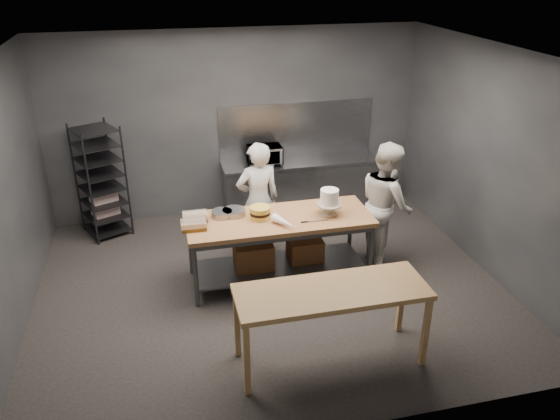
% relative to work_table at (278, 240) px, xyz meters
% --- Properties ---
extents(ground, '(6.00, 6.00, 0.00)m').
position_rel_work_table_xyz_m(ground, '(-0.15, -0.19, -0.57)').
color(ground, black).
rests_on(ground, ground).
extents(back_wall, '(6.00, 0.04, 3.00)m').
position_rel_work_table_xyz_m(back_wall, '(-0.15, 2.31, 0.93)').
color(back_wall, '#4C4F54').
rests_on(back_wall, ground).
extents(work_table, '(2.40, 0.90, 0.92)m').
position_rel_work_table_xyz_m(work_table, '(0.00, 0.00, 0.00)').
color(work_table, brown).
rests_on(work_table, ground).
extents(near_counter, '(2.00, 0.70, 0.90)m').
position_rel_work_table_xyz_m(near_counter, '(0.17, -1.74, 0.24)').
color(near_counter, brown).
rests_on(near_counter, ground).
extents(back_counter, '(2.60, 0.60, 0.90)m').
position_rel_work_table_xyz_m(back_counter, '(0.85, 1.99, -0.12)').
color(back_counter, slate).
rests_on(back_counter, ground).
extents(splashback_panel, '(2.60, 0.02, 0.90)m').
position_rel_work_table_xyz_m(splashback_panel, '(0.85, 2.29, 0.78)').
color(splashback_panel, slate).
rests_on(splashback_panel, back_counter).
extents(speed_rack, '(0.81, 0.84, 1.75)m').
position_rel_work_table_xyz_m(speed_rack, '(-2.31, 1.91, 0.28)').
color(speed_rack, black).
rests_on(speed_rack, ground).
extents(chef_behind, '(0.66, 0.47, 1.71)m').
position_rel_work_table_xyz_m(chef_behind, '(-0.12, 0.69, 0.28)').
color(chef_behind, silver).
rests_on(chef_behind, ground).
extents(chef_right, '(0.69, 0.87, 1.76)m').
position_rel_work_table_xyz_m(chef_right, '(1.56, 0.13, 0.31)').
color(chef_right, silver).
rests_on(chef_right, ground).
extents(microwave, '(0.54, 0.37, 0.30)m').
position_rel_work_table_xyz_m(microwave, '(0.25, 1.99, 0.48)').
color(microwave, black).
rests_on(microwave, back_counter).
extents(frosted_cake_stand, '(0.34, 0.34, 0.35)m').
position_rel_work_table_xyz_m(frosted_cake_stand, '(0.66, -0.09, 0.57)').
color(frosted_cake_stand, '#AEA68B').
rests_on(frosted_cake_stand, work_table).
extents(layer_cake, '(0.26, 0.26, 0.16)m').
position_rel_work_table_xyz_m(layer_cake, '(-0.23, 0.01, 0.43)').
color(layer_cake, gold).
rests_on(layer_cake, work_table).
extents(cake_pans, '(0.45, 0.30, 0.07)m').
position_rel_work_table_xyz_m(cake_pans, '(-0.61, 0.19, 0.39)').
color(cake_pans, gray).
rests_on(cake_pans, work_table).
extents(piping_bag, '(0.29, 0.39, 0.12)m').
position_rel_work_table_xyz_m(piping_bag, '(0.02, -0.30, 0.41)').
color(piping_bag, white).
rests_on(piping_bag, work_table).
extents(offset_spatula, '(0.36, 0.02, 0.02)m').
position_rel_work_table_xyz_m(offset_spatula, '(0.38, -0.24, 0.35)').
color(offset_spatula, slate).
rests_on(offset_spatula, work_table).
extents(pastry_clamshells, '(0.35, 0.43, 0.11)m').
position_rel_work_table_xyz_m(pastry_clamshells, '(-1.07, 0.01, 0.40)').
color(pastry_clamshells, brown).
rests_on(pastry_clamshells, work_table).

